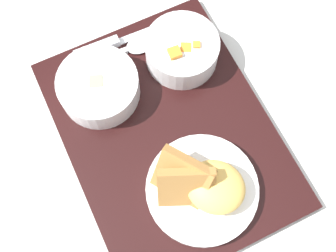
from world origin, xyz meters
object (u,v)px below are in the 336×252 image
Objects in this scene: plate_main at (203,188)px; knife at (106,45)px; spoon at (127,50)px; bowl_soup at (99,86)px; bowl_salad at (182,50)px.

plate_main is 0.30m from knife.
plate_main is 0.28m from spoon.
bowl_soup is at bearing -117.08° from knife.
spoon is at bearing 128.37° from bowl_soup.
bowl_soup is 0.24m from plate_main.
bowl_salad is 0.14m from knife.
bowl_salad is 0.72× the size of plate_main.
bowl_soup is 0.85× the size of spoon.
plate_main is at bearing -16.78° from bowl_salad.
spoon is at bearing -35.50° from knife.
plate_main is 1.12× the size of spoon.
plate_main reaches higher than spoon.
bowl_salad is 0.24m from plate_main.
bowl_soup is at bearing -88.17° from bowl_salad.
plate_main is (0.23, -0.07, -0.01)m from bowl_salad.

